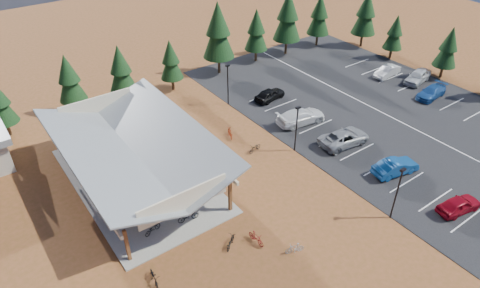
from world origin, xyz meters
TOP-DOWN VIEW (x-y plane):
  - ground at (0.00, 0.00)m, footprint 140.00×140.00m
  - asphalt_lot at (18.50, 3.00)m, footprint 27.00×44.00m
  - concrete_pad at (-10.00, 7.00)m, footprint 10.60×18.60m
  - bike_pavilion at (-10.00, 7.00)m, footprint 11.65×19.40m
  - lamp_post_0 at (5.00, -10.00)m, footprint 0.50×0.25m
  - lamp_post_1 at (5.00, 2.00)m, footprint 0.50×0.25m
  - lamp_post_2 at (5.00, 14.00)m, footprint 0.50×0.25m
  - trash_bin_0 at (-4.38, 2.65)m, footprint 0.60×0.60m
  - trash_bin_1 at (-2.33, 6.48)m, footprint 0.60×0.60m
  - pine_2 at (-10.55, 22.74)m, footprint 3.12×3.12m
  - pine_3 at (-4.96, 21.41)m, footprint 3.20×3.20m
  - pine_4 at (1.52, 21.41)m, footprint 2.85×2.85m
  - pine_5 at (9.08, 22.08)m, footprint 4.22×4.22m
  - pine_6 at (15.62, 22.32)m, footprint 3.28×3.28m
  - pine_7 at (20.97, 21.84)m, footprint 4.07×4.07m
  - pine_8 at (27.14, 21.53)m, footprint 3.46×3.46m
  - pine_11 at (32.64, 3.29)m, footprint 3.01×3.01m
  - pine_12 at (32.35, 11.41)m, footprint 2.78×2.78m
  - pine_13 at (32.56, 17.19)m, footprint 3.70×3.70m
  - bike_0 at (-11.97, 0.04)m, footprint 1.67×0.97m
  - bike_1 at (-13.58, 4.13)m, footprint 1.77×0.75m
  - bike_2 at (-12.33, 8.19)m, footprint 1.67×0.69m
  - bike_3 at (-13.62, 13.05)m, footprint 1.54×0.76m
  - bike_4 at (-8.99, -0.46)m, footprint 1.88×0.89m
  - bike_5 at (-7.15, 2.84)m, footprint 1.88×0.89m
  - bike_6 at (-8.00, 8.99)m, footprint 1.64×0.67m
  - bike_7 at (-8.83, 13.23)m, footprint 1.65×0.71m
  - bike_8 at (-13.97, -4.25)m, footprint 0.85×1.79m
  - bike_11 at (-5.86, -5.59)m, footprint 0.60×1.74m
  - bike_12 at (-7.68, -4.69)m, footprint 1.68×1.48m
  - bike_13 at (-4.10, -8.12)m, footprint 1.58×0.93m
  - bike_15 at (1.04, 7.91)m, footprint 1.11×1.85m
  - bike_16 at (1.61, 4.24)m, footprint 1.78×0.97m
  - car_0 at (10.23, -12.84)m, footprint 4.32×2.33m
  - car_1 at (10.13, -6.43)m, footprint 4.85×2.48m
  - car_2 at (9.91, -0.17)m, footprint 5.88×3.21m
  - car_3 at (9.15, 5.62)m, footprint 6.05×3.16m
  - car_4 at (9.78, 11.91)m, footprint 4.44×2.30m
  - car_7 at (26.41, 0.63)m, footprint 4.98×2.43m
  - car_8 at (28.66, 4.21)m, footprint 5.11×2.81m
  - car_9 at (26.87, 7.73)m, footprint 4.40×1.81m

SIDE VIEW (x-z plane):
  - ground at x=0.00m, z-range 0.00..0.00m
  - asphalt_lot at x=18.50m, z-range 0.00..0.04m
  - concrete_pad at x=-10.00m, z-range 0.00..0.10m
  - bike_12 at x=-7.68m, z-range 0.00..0.88m
  - bike_16 at x=1.61m, z-range 0.00..0.89m
  - trash_bin_0 at x=-4.38m, z-range 0.00..0.90m
  - trash_bin_1 at x=-2.33m, z-range 0.00..0.90m
  - bike_8 at x=-13.97m, z-range 0.00..0.90m
  - bike_13 at x=-4.10m, z-range 0.00..0.92m
  - bike_11 at x=-5.86m, z-range 0.00..1.03m
  - bike_0 at x=-11.97m, z-range 0.10..0.93m
  - bike_6 at x=-8.00m, z-range 0.10..0.94m
  - bike_2 at x=-12.33m, z-range 0.10..0.96m
  - bike_15 at x=1.04m, z-range 0.00..1.07m
  - bike_3 at x=-13.62m, z-range 0.10..0.99m
  - bike_4 at x=-8.99m, z-range 0.10..1.05m
  - bike_7 at x=-8.83m, z-range 0.10..1.06m
  - bike_1 at x=-13.58m, z-range 0.10..1.13m
  - bike_5 at x=-7.15m, z-range 0.10..1.19m
  - car_7 at x=26.41m, z-range 0.04..1.43m
  - car_0 at x=10.23m, z-range 0.04..1.44m
  - car_9 at x=26.87m, z-range 0.04..1.46m
  - car_4 at x=9.78m, z-range 0.04..1.48m
  - car_1 at x=10.13m, z-range 0.04..1.57m
  - car_2 at x=9.91m, z-range 0.04..1.60m
  - car_8 at x=28.66m, z-range 0.04..1.69m
  - car_3 at x=9.15m, z-range 0.04..1.71m
  - lamp_post_0 at x=5.00m, z-range 0.41..5.55m
  - lamp_post_1 at x=5.00m, z-range 0.41..5.55m
  - lamp_post_2 at x=5.00m, z-range 0.41..5.55m
  - bike_pavilion at x=-10.00m, z-range 1.34..6.31m
  - pine_12 at x=32.35m, z-range 0.71..7.19m
  - pine_4 at x=1.52m, z-range 0.73..7.36m
  - pine_11 at x=32.64m, z-range 0.77..7.79m
  - pine_2 at x=-10.55m, z-range 0.80..8.08m
  - pine_3 at x=-4.96m, z-range 0.82..8.28m
  - pine_6 at x=15.62m, z-range 0.84..8.49m
  - pine_8 at x=27.14m, z-range 0.89..8.94m
  - pine_13 at x=32.56m, z-range 0.95..9.58m
  - pine_7 at x=20.97m, z-range 1.05..10.54m
  - pine_5 at x=9.08m, z-range 1.09..10.93m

